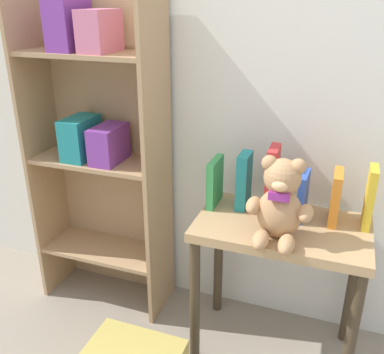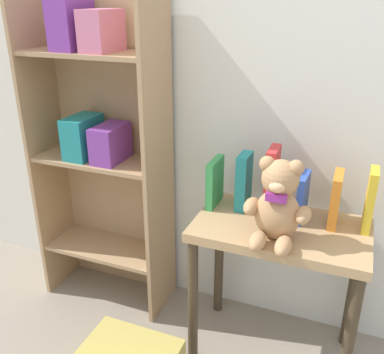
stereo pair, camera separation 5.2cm
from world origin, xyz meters
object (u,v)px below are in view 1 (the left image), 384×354
at_px(book_standing_yellow, 370,198).
at_px(teddy_bear, 280,203).
at_px(book_standing_green, 215,182).
at_px(book_standing_orange, 335,197).
at_px(book_standing_teal, 244,181).
at_px(book_standing_blue, 303,196).
at_px(bookshelf_side, 100,138).
at_px(display_table, 280,248).
at_px(book_standing_red, 273,182).

bearing_deg(book_standing_yellow, teddy_bear, -146.21).
relative_size(book_standing_green, book_standing_orange, 0.97).
relative_size(book_standing_teal, book_standing_orange, 1.15).
xyz_separation_m(book_standing_blue, book_standing_yellow, (0.23, 0.02, 0.02)).
distance_m(bookshelf_side, book_standing_orange, 1.00).
xyz_separation_m(bookshelf_side, teddy_bear, (0.82, -0.23, -0.07)).
bearing_deg(book_standing_blue, bookshelf_side, 179.28).
distance_m(book_standing_blue, book_standing_yellow, 0.23).
relative_size(display_table, book_standing_teal, 2.81).
height_order(bookshelf_side, book_standing_blue, bookshelf_side).
xyz_separation_m(book_standing_orange, book_standing_yellow, (0.11, 0.00, 0.02)).
bearing_deg(teddy_bear, book_standing_red, 107.53).
bearing_deg(book_standing_green, teddy_bear, -32.36).
distance_m(book_standing_teal, book_standing_blue, 0.23).
bearing_deg(book_standing_green, book_standing_blue, -0.31).
height_order(teddy_bear, book_standing_yellow, teddy_bear).
bearing_deg(book_standing_blue, display_table, -125.62).
xyz_separation_m(book_standing_green, book_standing_orange, (0.46, 0.01, 0.00)).
bearing_deg(bookshelf_side, display_table, -8.57).
bearing_deg(teddy_bear, book_standing_green, 147.56).
xyz_separation_m(bookshelf_side, book_standing_yellow, (1.11, -0.04, -0.09)).
relative_size(teddy_bear, book_standing_red, 1.10).
bearing_deg(display_table, book_standing_yellow, 17.32).
bearing_deg(display_table, book_standing_blue, 51.71).
xyz_separation_m(bookshelf_side, book_standing_orange, (1.00, -0.04, -0.11)).
bearing_deg(book_standing_teal, book_standing_red, -8.58).
xyz_separation_m(display_table, book_standing_blue, (0.06, 0.07, 0.20)).
height_order(display_table, book_standing_yellow, book_standing_yellow).
relative_size(book_standing_green, book_standing_red, 0.71).
xyz_separation_m(book_standing_teal, book_standing_blue, (0.23, -0.01, -0.02)).
bearing_deg(display_table, bookshelf_side, 171.43).
height_order(book_standing_teal, book_standing_yellow, book_standing_yellow).
bearing_deg(teddy_bear, book_standing_blue, 71.34).
bearing_deg(book_standing_yellow, book_standing_orange, -178.73).
height_order(bookshelf_side, book_standing_teal, bookshelf_side).
xyz_separation_m(book_standing_red, book_standing_yellow, (0.34, 0.02, -0.02)).
height_order(display_table, book_standing_orange, book_standing_orange).
bearing_deg(bookshelf_side, book_standing_blue, -3.40).
bearing_deg(book_standing_blue, book_standing_red, -174.60).
bearing_deg(book_standing_orange, book_standing_teal, 179.45).
xyz_separation_m(bookshelf_side, book_standing_blue, (0.88, -0.05, -0.11)).
bearing_deg(book_standing_teal, book_standing_green, -173.76).
height_order(book_standing_blue, book_standing_yellow, book_standing_yellow).
distance_m(book_standing_orange, book_standing_yellow, 0.12).
xyz_separation_m(book_standing_red, book_standing_orange, (0.23, 0.02, -0.04)).
bearing_deg(book_standing_red, book_standing_orange, 3.43).
xyz_separation_m(teddy_bear, book_standing_orange, (0.17, 0.19, -0.04)).
bearing_deg(book_standing_green, book_standing_teal, 5.58).
distance_m(display_table, book_standing_green, 0.36).
height_order(book_standing_green, book_standing_blue, book_standing_green).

